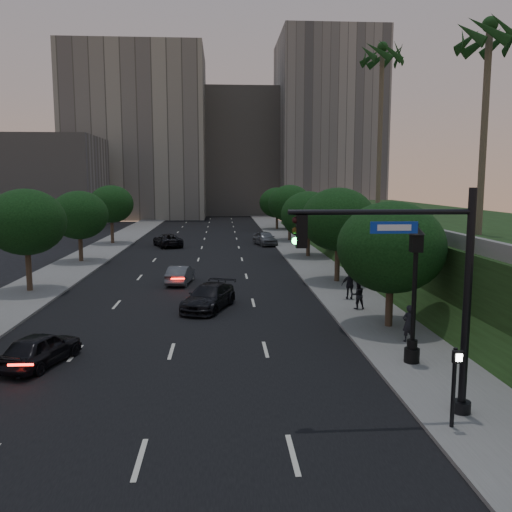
{
  "coord_description": "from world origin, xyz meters",
  "views": [
    {
      "loc": [
        2.18,
        -17.34,
        7.19
      ],
      "look_at": [
        3.81,
        8.42,
        3.6
      ],
      "focal_mm": 38.0,
      "sensor_mm": 36.0,
      "label": 1
    }
  ],
  "objects": [
    {
      "name": "sedan_near_left",
      "position": [
        -4.96,
        3.63,
        0.67
      ],
      "size": [
        2.67,
        4.24,
        1.35
      ],
      "primitive_type": "imported",
      "rotation": [
        0.0,
        0.0,
        2.85
      ],
      "color": "black",
      "rests_on": "ground"
    },
    {
      "name": "office_block_filler",
      "position": [
        -26.0,
        70.0,
        7.0
      ],
      "size": [
        18.0,
        16.0,
        14.0
      ],
      "primitive_type": "cube",
      "color": "gray",
      "rests_on": "ground"
    },
    {
      "name": "sedan_mid_left",
      "position": [
        -0.77,
        20.38,
        0.65
      ],
      "size": [
        1.88,
        4.1,
        1.3
      ],
      "primitive_type": "imported",
      "rotation": [
        0.0,
        0.0,
        3.01
      ],
      "color": "#4C4F53",
      "rests_on": "ground"
    },
    {
      "name": "sidewalk_right",
      "position": [
        10.25,
        30.0,
        0.07
      ],
      "size": [
        4.5,
        140.0,
        0.15
      ],
      "primitive_type": "cube",
      "color": "slate",
      "rests_on": "ground"
    },
    {
      "name": "traffic_signal_mast",
      "position": [
        8.37,
        -1.99,
        3.67
      ],
      "size": [
        5.68,
        0.56,
        7.0
      ],
      "color": "black",
      "rests_on": "ground"
    },
    {
      "name": "palm_mid",
      "position": [
        17.5,
        14.0,
        15.32
      ],
      "size": [
        3.2,
        3.2,
        13.0
      ],
      "color": "#4C4233",
      "rests_on": "embankment"
    },
    {
      "name": "pedestrian_signal",
      "position": [
        8.76,
        -2.98,
        1.57
      ],
      "size": [
        0.3,
        0.33,
        2.5
      ],
      "color": "black",
      "rests_on": "ground"
    },
    {
      "name": "tree_right_e",
      "position": [
        10.3,
        62.0,
        4.02
      ],
      "size": [
        5.2,
        5.2,
        6.24
      ],
      "color": "#38281C",
      "rests_on": "ground"
    },
    {
      "name": "embankment",
      "position": [
        22.0,
        28.0,
        2.0
      ],
      "size": [
        18.0,
        90.0,
        4.0
      ],
      "primitive_type": "cube",
      "color": "black",
      "rests_on": "ground"
    },
    {
      "name": "sidewalk_left",
      "position": [
        -10.25,
        30.0,
        0.07
      ],
      "size": [
        4.5,
        140.0,
        0.15
      ],
      "primitive_type": "cube",
      "color": "slate",
      "rests_on": "ground"
    },
    {
      "name": "pedestrian_c",
      "position": [
        9.82,
        14.08,
        1.02
      ],
      "size": [
        1.05,
        0.5,
        1.73
      ],
      "primitive_type": "imported",
      "rotation": [
        0.0,
        0.0,
        3.06
      ],
      "color": "black",
      "rests_on": "sidewalk_right"
    },
    {
      "name": "sedan_far_right",
      "position": [
        7.0,
        42.9,
        0.8
      ],
      "size": [
        2.89,
        4.99,
        1.6
      ],
      "primitive_type": "imported",
      "rotation": [
        0.0,
        0.0,
        0.23
      ],
      "color": "#5B5F63",
      "rests_on": "ground"
    },
    {
      "name": "sedan_near_right",
      "position": [
        1.41,
        12.61,
        0.7
      ],
      "size": [
        3.5,
        5.23,
        1.41
      ],
      "primitive_type": "imported",
      "rotation": [
        0.0,
        0.0,
        -0.35
      ],
      "color": "black",
      "rests_on": "ground"
    },
    {
      "name": "tree_left_b",
      "position": [
        -10.3,
        18.0,
        4.58
      ],
      "size": [
        5.0,
        5.0,
        6.71
      ],
      "color": "#38281C",
      "rests_on": "ground"
    },
    {
      "name": "parapet_wall",
      "position": [
        13.5,
        28.0,
        4.35
      ],
      "size": [
        0.35,
        90.0,
        0.7
      ],
      "primitive_type": "cube",
      "color": "slate",
      "rests_on": "embankment"
    },
    {
      "name": "ground",
      "position": [
        0.0,
        0.0,
        0.0
      ],
      "size": [
        160.0,
        160.0,
        0.0
      ],
      "primitive_type": "plane",
      "color": "black",
      "rests_on": "ground"
    },
    {
      "name": "tree_right_a",
      "position": [
        10.3,
        8.0,
        4.02
      ],
      "size": [
        5.2,
        5.2,
        6.24
      ],
      "color": "#38281C",
      "rests_on": "ground"
    },
    {
      "name": "tree_right_c",
      "position": [
        10.3,
        33.0,
        4.02
      ],
      "size": [
        5.2,
        5.2,
        6.24
      ],
      "color": "#38281C",
      "rests_on": "ground"
    },
    {
      "name": "office_block_left",
      "position": [
        -14.0,
        92.0,
        16.0
      ],
      "size": [
        26.0,
        20.0,
        32.0
      ],
      "primitive_type": "cube",
      "color": "gray",
      "rests_on": "ground"
    },
    {
      "name": "office_block_mid",
      "position": [
        6.0,
        102.0,
        13.0
      ],
      "size": [
        22.0,
        18.0,
        26.0
      ],
      "primitive_type": "cube",
      "color": "gray",
      "rests_on": "ground"
    },
    {
      "name": "tree_right_d",
      "position": [
        10.3,
        47.0,
        4.52
      ],
      "size": [
        5.2,
        5.2,
        6.74
      ],
      "color": "#38281C",
      "rests_on": "ground"
    },
    {
      "name": "pedestrian_b",
      "position": [
        9.66,
        11.58,
        0.94
      ],
      "size": [
        0.8,
        0.65,
        1.57
      ],
      "primitive_type": "imported",
      "rotation": [
        0.0,
        0.0,
        3.21
      ],
      "color": "black",
      "rests_on": "sidewalk_right"
    },
    {
      "name": "sedan_far_left",
      "position": [
        -3.78,
        42.22,
        0.72
      ],
      "size": [
        3.97,
        5.69,
        1.44
      ],
      "primitive_type": "imported",
      "rotation": [
        0.0,
        0.0,
        3.48
      ],
      "color": "black",
      "rests_on": "ground"
    },
    {
      "name": "tree_left_c",
      "position": [
        -10.3,
        31.0,
        4.21
      ],
      "size": [
        5.0,
        5.0,
        6.34
      ],
      "color": "#38281C",
      "rests_on": "ground"
    },
    {
      "name": "tree_right_b",
      "position": [
        10.3,
        20.0,
        4.52
      ],
      "size": [
        5.2,
        5.2,
        6.74
      ],
      "color": "#38281C",
      "rests_on": "ground"
    },
    {
      "name": "road_surface",
      "position": [
        0.0,
        30.0,
        0.01
      ],
      "size": [
        16.0,
        140.0,
        0.02
      ],
      "primitive_type": "cube",
      "color": "black",
      "rests_on": "ground"
    },
    {
      "name": "street_lamp",
      "position": [
        9.56,
        2.66,
        2.63
      ],
      "size": [
        0.64,
        0.64,
        5.62
      ],
      "color": "black",
      "rests_on": "ground"
    },
    {
      "name": "office_block_right",
      "position": [
        24.0,
        96.0,
        18.0
      ],
      "size": [
        20.0,
        22.0,
        36.0
      ],
      "primitive_type": "cube",
      "color": "gray",
      "rests_on": "ground"
    },
    {
      "name": "pedestrian_a",
      "position": [
        10.35,
        5.37,
        0.97
      ],
      "size": [
        0.68,
        0.53,
        1.64
      ],
      "primitive_type": "imported",
      "rotation": [
        0.0,
        0.0,
        3.4
      ],
      "color": "black",
      "rests_on": "sidewalk_right"
    },
    {
      "name": "tree_left_d",
      "position": [
        -10.3,
        45.0,
        4.58
      ],
      "size": [
        5.0,
        5.0,
        6.71
      ],
      "color": "#38281C",
      "rests_on": "ground"
    },
    {
      "name": "palm_far",
      "position": [
        16.0,
        30.0,
        17.64
      ],
      "size": [
        3.2,
        3.2,
        15.5
      ],
      "color": "#4C4233",
      "rests_on": "embankment"
    }
  ]
}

